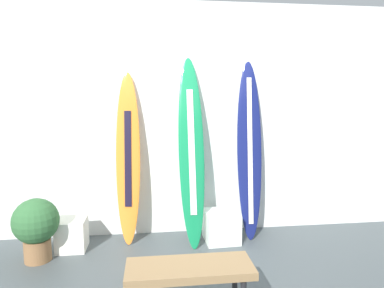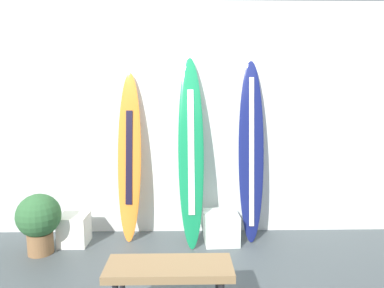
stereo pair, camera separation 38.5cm
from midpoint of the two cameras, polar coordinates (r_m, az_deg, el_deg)
name	(u,v)px [view 1 (the left image)]	position (r m, az deg, el deg)	size (l,w,h in m)	color
ground	(203,284)	(3.33, -1.66, -22.87)	(8.00, 8.00, 0.04)	#444C4F
wall_back	(188,120)	(4.17, -3.40, 4.02)	(7.20, 0.20, 2.80)	silver
surfboard_sunset	(128,160)	(3.95, -13.59, -2.69)	(0.30, 0.34, 1.97)	orange
surfboard_emerald	(191,151)	(3.81, -3.04, -1.30)	(0.31, 0.54, 2.15)	#147C48
surfboard_navy	(249,152)	(4.00, 7.07, -1.35)	(0.31, 0.37, 2.11)	navy
display_block_left	(72,234)	(4.14, -22.40, -14.08)	(0.31, 0.31, 0.35)	white
display_block_center	(221,226)	(4.06, 2.25, -13.88)	(0.40, 0.40, 0.35)	white
potted_plant	(36,225)	(3.96, -27.67, -12.19)	(0.46, 0.46, 0.66)	olive
bench	(190,273)	(2.64, -4.86, -21.14)	(0.94, 0.35, 0.47)	olive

